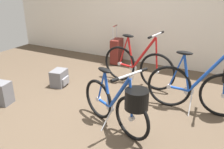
# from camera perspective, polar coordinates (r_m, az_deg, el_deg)

# --- Properties ---
(ground_plane) EXTENTS (7.45, 7.45, 0.00)m
(ground_plane) POSITION_cam_1_polar(r_m,az_deg,el_deg) (3.25, -4.53, -10.28)
(ground_plane) COLOR brown
(back_wall) EXTENTS (7.45, 0.10, 2.70)m
(back_wall) POSITION_cam_1_polar(r_m,az_deg,el_deg) (5.03, 10.87, 17.40)
(back_wall) COLOR silver
(back_wall) RESTS_ON ground_plane
(folding_bike_foreground) EXTENTS (1.09, 0.58, 0.81)m
(folding_bike_foreground) POSITION_cam_1_polar(r_m,az_deg,el_deg) (2.77, 2.20, -6.95)
(folding_bike_foreground) COLOR black
(folding_bike_foreground) RESTS_ON ground_plane
(display_bike_left) EXTENTS (1.36, 0.53, 0.95)m
(display_bike_left) POSITION_cam_1_polar(r_m,az_deg,el_deg) (4.07, 6.18, 2.25)
(display_bike_left) COLOR black
(display_bike_left) RESTS_ON ground_plane
(display_bike_right) EXTENTS (1.34, 0.53, 0.93)m
(display_bike_right) POSITION_cam_1_polar(r_m,az_deg,el_deg) (3.38, 21.85, -2.23)
(display_bike_right) COLOR black
(display_bike_right) RESTS_ON ground_plane
(rolling_suitcase) EXTENTS (0.22, 0.38, 0.83)m
(rolling_suitcase) POSITION_cam_1_polar(r_m,az_deg,el_deg) (5.16, 1.14, 5.77)
(rolling_suitcase) COLOR maroon
(rolling_suitcase) RESTS_ON ground_plane
(backpack_on_floor) EXTENTS (0.28, 0.28, 0.34)m
(backpack_on_floor) POSITION_cam_1_polar(r_m,az_deg,el_deg) (3.86, -25.08, -4.09)
(backpack_on_floor) COLOR slate
(backpack_on_floor) RESTS_ON ground_plane
(handbag_on_floor) EXTENTS (0.29, 0.33, 0.28)m
(handbag_on_floor) POSITION_cam_1_polar(r_m,az_deg,el_deg) (4.19, -12.63, -0.82)
(handbag_on_floor) COLOR slate
(handbag_on_floor) RESTS_ON ground_plane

